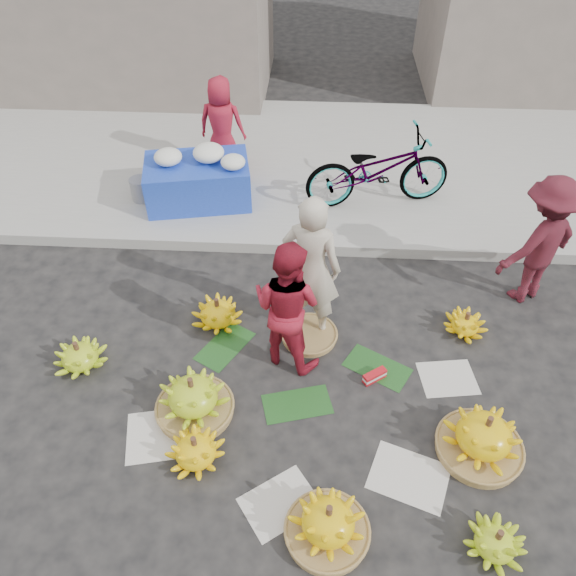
# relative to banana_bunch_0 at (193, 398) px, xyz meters

# --- Properties ---
(ground) EXTENTS (80.00, 80.00, 0.00)m
(ground) POSITION_rel_banana_bunch_0_xyz_m (1.06, 0.33, -0.21)
(ground) COLOR black
(ground) RESTS_ON ground
(curb) EXTENTS (40.00, 0.25, 0.15)m
(curb) POSITION_rel_banana_bunch_0_xyz_m (1.06, 2.53, -0.14)
(curb) COLOR #98958F
(curb) RESTS_ON ground
(sidewalk) EXTENTS (40.00, 4.00, 0.12)m
(sidewalk) POSITION_rel_banana_bunch_0_xyz_m (1.06, 4.63, -0.15)
(sidewalk) COLOR #98958F
(sidewalk) RESTS_ON ground
(newspaper_scatter) EXTENTS (3.20, 1.80, 0.00)m
(newspaper_scatter) POSITION_rel_banana_bunch_0_xyz_m (1.06, -0.47, -0.21)
(newspaper_scatter) COLOR silver
(newspaper_scatter) RESTS_ON ground
(banana_leaves) EXTENTS (2.00, 1.00, 0.00)m
(banana_leaves) POSITION_rel_banana_bunch_0_xyz_m (0.96, 0.53, -0.21)
(banana_leaves) COLOR #174518
(banana_leaves) RESTS_ON ground
(banana_bunch_0) EXTENTS (0.72, 0.72, 0.49)m
(banana_bunch_0) POSITION_rel_banana_bunch_0_xyz_m (0.00, 0.00, 0.00)
(banana_bunch_0) COLOR olive
(banana_bunch_0) RESTS_ON ground
(banana_bunch_1) EXTENTS (0.57, 0.57, 0.32)m
(banana_bunch_1) POSITION_rel_banana_bunch_0_xyz_m (0.10, -0.50, -0.07)
(banana_bunch_1) COLOR yellow
(banana_bunch_1) RESTS_ON ground
(banana_bunch_2) EXTENTS (0.76, 0.76, 0.46)m
(banana_bunch_2) POSITION_rel_banana_bunch_0_xyz_m (1.26, -1.11, -0.02)
(banana_bunch_2) COLOR olive
(banana_bunch_2) RESTS_ON ground
(banana_bunch_3) EXTENTS (0.53, 0.53, 0.29)m
(banana_bunch_3) POSITION_rel_banana_bunch_0_xyz_m (2.55, -1.15, -0.09)
(banana_bunch_3) COLOR #90BD1B
(banana_bunch_3) RESTS_ON ground
(banana_bunch_4) EXTENTS (0.77, 0.77, 0.50)m
(banana_bunch_4) POSITION_rel_banana_bunch_0_xyz_m (2.61, -0.27, 0.01)
(banana_bunch_4) COLOR olive
(banana_bunch_4) RESTS_ON ground
(banana_bunch_5) EXTENTS (0.47, 0.47, 0.27)m
(banana_bunch_5) POSITION_rel_banana_bunch_0_xyz_m (2.73, 1.20, -0.10)
(banana_bunch_5) COLOR yellow
(banana_bunch_5) RESTS_ON ground
(banana_bunch_6) EXTENTS (0.57, 0.57, 0.33)m
(banana_bunch_6) POSITION_rel_banana_bunch_0_xyz_m (-1.27, 0.51, -0.07)
(banana_bunch_6) COLOR #90BD1B
(banana_bunch_6) RESTS_ON ground
(banana_bunch_7) EXTENTS (0.65, 0.65, 0.34)m
(banana_bunch_7) POSITION_rel_banana_bunch_0_xyz_m (0.05, 1.19, -0.07)
(banana_bunch_7) COLOR yellow
(banana_bunch_7) RESTS_ON ground
(basket_spare) EXTENTS (0.71, 0.71, 0.07)m
(basket_spare) POSITION_rel_banana_bunch_0_xyz_m (1.05, 1.01, -0.18)
(basket_spare) COLOR olive
(basket_spare) RESTS_ON ground
(incense_stack) EXTENTS (0.25, 0.21, 0.10)m
(incense_stack) POSITION_rel_banana_bunch_0_xyz_m (1.72, 0.48, -0.16)
(incense_stack) COLOR red
(incense_stack) RESTS_ON ground
(vendor_cream) EXTENTS (0.70, 0.55, 1.68)m
(vendor_cream) POSITION_rel_banana_bunch_0_xyz_m (1.05, 1.18, 0.63)
(vendor_cream) COLOR beige
(vendor_cream) RESTS_ON ground
(vendor_red) EXTENTS (0.89, 0.81, 1.47)m
(vendor_red) POSITION_rel_banana_bunch_0_xyz_m (0.83, 0.75, 0.52)
(vendor_red) COLOR #B01B2D
(vendor_red) RESTS_ON ground
(man_striped) EXTENTS (1.15, 1.01, 1.55)m
(man_striped) POSITION_rel_banana_bunch_0_xyz_m (3.50, 1.83, 0.56)
(man_striped) COLOR maroon
(man_striped) RESTS_ON ground
(flower_table) EXTENTS (1.51, 1.10, 0.80)m
(flower_table) POSITION_rel_banana_bunch_0_xyz_m (-0.52, 3.40, 0.24)
(flower_table) COLOR #1C3AB6
(flower_table) RESTS_ON sidewalk
(grey_bucket) EXTENTS (0.28, 0.28, 0.31)m
(grey_bucket) POSITION_rel_banana_bunch_0_xyz_m (-1.33, 3.37, 0.06)
(grey_bucket) COLOR gray
(grey_bucket) RESTS_ON sidewalk
(flower_vendor) EXTENTS (0.70, 0.49, 1.36)m
(flower_vendor) POSITION_rel_banana_bunch_0_xyz_m (-0.31, 4.30, 0.59)
(flower_vendor) COLOR #B01B2D
(flower_vendor) RESTS_ON sidewalk
(bicycle) EXTENTS (1.07, 2.05, 1.02)m
(bicycle) POSITION_rel_banana_bunch_0_xyz_m (1.88, 3.47, 0.42)
(bicycle) COLOR gray
(bicycle) RESTS_ON sidewalk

